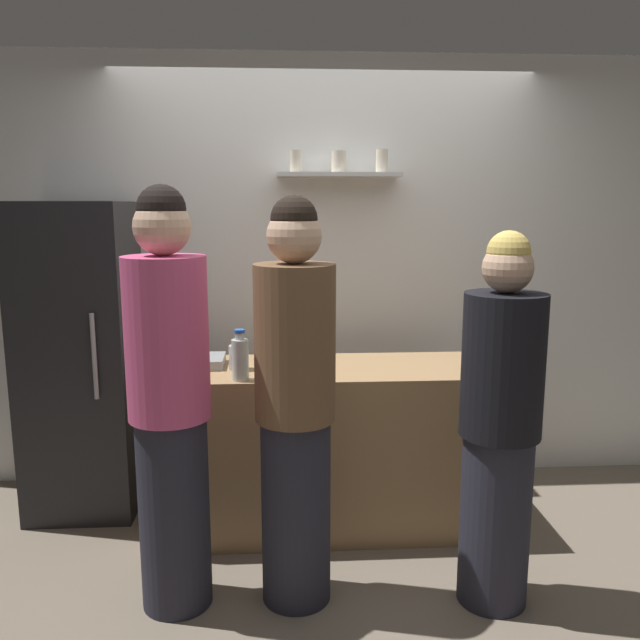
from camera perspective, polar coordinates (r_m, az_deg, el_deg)
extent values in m
plane|color=#726656|center=(3.21, 1.86, -22.18)|extent=(5.28, 5.28, 0.00)
cube|color=white|center=(3.97, 0.29, 4.20)|extent=(4.80, 0.10, 2.60)
cube|color=silver|center=(3.80, 1.70, 12.86)|extent=(0.72, 0.22, 0.02)
cylinder|color=beige|center=(3.79, -2.19, 14.01)|extent=(0.07, 0.07, 0.13)
cylinder|color=beige|center=(3.81, 1.71, 13.97)|extent=(0.09, 0.09, 0.12)
cylinder|color=beige|center=(3.84, 5.56, 13.98)|extent=(0.07, 0.07, 0.13)
cube|color=black|center=(3.81, -20.55, -3.29)|extent=(0.59, 0.58, 1.74)
cylinder|color=#99999E|center=(3.46, -19.57, -3.10)|extent=(0.02, 0.02, 0.45)
cube|color=#9E7A51|center=(3.49, 0.00, -11.23)|extent=(1.74, 0.60, 0.88)
cube|color=gray|center=(3.43, -11.41, -3.66)|extent=(0.34, 0.24, 0.05)
cylinder|color=#B2B2B7|center=(3.31, -7.32, -3.34)|extent=(0.10, 0.10, 0.13)
cylinder|color=silver|center=(3.30, -6.96, -2.32)|extent=(0.01, 0.04, 0.17)
cylinder|color=silver|center=(3.30, -6.89, -2.44)|extent=(0.01, 0.01, 0.15)
cylinder|color=silver|center=(3.31, -7.47, -2.48)|extent=(0.01, 0.03, 0.15)
cylinder|color=silver|center=(3.30, -7.27, -2.50)|extent=(0.01, 0.01, 0.15)
cylinder|color=silver|center=(3.30, -7.31, -2.29)|extent=(0.02, 0.04, 0.17)
cylinder|color=silver|center=(3.30, -7.56, -2.47)|extent=(0.01, 0.02, 0.15)
cylinder|color=#B2BFB2|center=(3.11, -3.82, -3.35)|extent=(0.07, 0.07, 0.21)
cylinder|color=#B2BFB2|center=(3.08, -3.85, -0.61)|extent=(0.03, 0.03, 0.09)
cylinder|color=#333333|center=(3.07, -3.86, 0.37)|extent=(0.03, 0.03, 0.02)
cylinder|color=#472814|center=(3.24, -2.75, -2.62)|extent=(0.07, 0.07, 0.23)
cylinder|color=#472814|center=(3.20, -2.77, 0.27)|extent=(0.03, 0.03, 0.10)
cylinder|color=maroon|center=(3.19, -2.78, 1.27)|extent=(0.03, 0.03, 0.02)
cylinder|color=silver|center=(3.10, -7.16, -3.58)|extent=(0.08, 0.08, 0.20)
cylinder|color=silver|center=(3.07, -7.20, -1.45)|extent=(0.05, 0.05, 0.03)
cylinder|color=blue|center=(3.07, -7.21, -0.99)|extent=(0.05, 0.05, 0.02)
cylinder|color=#262633|center=(2.92, -12.90, -16.39)|extent=(0.30, 0.30, 0.85)
cylinder|color=#D14C7F|center=(2.67, -13.55, -1.61)|extent=(0.34, 0.34, 0.67)
sphere|color=#D8AD8C|center=(2.61, -13.96, 8.11)|extent=(0.23, 0.23, 0.23)
sphere|color=black|center=(2.61, -14.03, 9.62)|extent=(0.20, 0.20, 0.20)
cylinder|color=#262633|center=(2.98, 15.38, -16.77)|extent=(0.30, 0.30, 0.76)
cylinder|color=black|center=(2.75, 16.05, -3.93)|extent=(0.34, 0.34, 0.60)
sphere|color=#D8AD8C|center=(2.68, 16.48, 4.52)|extent=(0.21, 0.21, 0.21)
sphere|color=#D8B759|center=(2.67, 16.55, 5.84)|extent=(0.18, 0.18, 0.18)
cylinder|color=#262633|center=(2.89, -2.16, -16.61)|extent=(0.30, 0.30, 0.83)
cylinder|color=brown|center=(2.64, -2.26, -2.07)|extent=(0.34, 0.34, 0.66)
sphere|color=#D8AD8C|center=(2.58, -2.33, 7.53)|extent=(0.22, 0.22, 0.22)
sphere|color=black|center=(2.58, -2.34, 9.03)|extent=(0.19, 0.19, 0.19)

